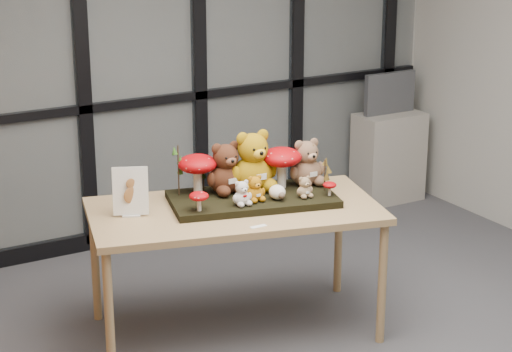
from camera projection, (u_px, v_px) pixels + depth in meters
room_shell at (344, 75)px, 4.45m from camera, size 5.00×5.00×5.00m
glass_partition at (142, 51)px, 6.57m from camera, size 4.90×0.06×2.78m
display_table at (235, 218)px, 5.34m from camera, size 1.82×1.22×0.78m
diorama_tray at (253, 199)px, 5.40m from camera, size 1.04×0.70×0.04m
bear_pooh_yellow at (253, 158)px, 5.44m from camera, size 0.36×0.34×0.40m
bear_brown_medium at (226, 165)px, 5.41m from camera, size 0.31×0.29×0.34m
bear_tan_back at (306, 160)px, 5.55m from camera, size 0.28×0.27×0.31m
bear_small_yellow at (255, 187)px, 5.29m from camera, size 0.15×0.14×0.17m
bear_white_bow at (242, 191)px, 5.22m from camera, size 0.15×0.14×0.16m
bear_beige_small at (304, 186)px, 5.35m from camera, size 0.13×0.12×0.14m
plush_cream_hedgehog at (277, 191)px, 5.32m from camera, size 0.09×0.08×0.09m
mushroom_back_left at (198, 172)px, 5.40m from camera, size 0.23×0.23×0.26m
mushroom_back_right at (282, 166)px, 5.51m from camera, size 0.24×0.24×0.27m
mushroom_front_left at (199, 200)px, 5.13m from camera, size 0.11×0.11×0.12m
mushroom_front_right at (330, 188)px, 5.39m from camera, size 0.08×0.08×0.09m
sprig_green_far_left at (178, 170)px, 5.36m from camera, size 0.05×0.05×0.30m
sprig_green_mid_left at (203, 173)px, 5.47m from camera, size 0.05×0.05×0.21m
sprig_dry_far_right at (312, 164)px, 5.55m from camera, size 0.05×0.05×0.26m
sprig_dry_mid_right at (325, 175)px, 5.46m from camera, size 0.05×0.05×0.19m
sprig_green_centre at (232, 170)px, 5.52m from camera, size 0.05×0.05×0.21m
sign_holder at (131, 194)px, 5.15m from camera, size 0.20×0.12×0.28m
label_card at (258, 226)px, 5.03m from camera, size 0.09×0.03×0.00m
cabinet at (388, 157)px, 7.71m from camera, size 0.56×0.33×0.75m
monitor at (390, 93)px, 7.56m from camera, size 0.48×0.05×0.34m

